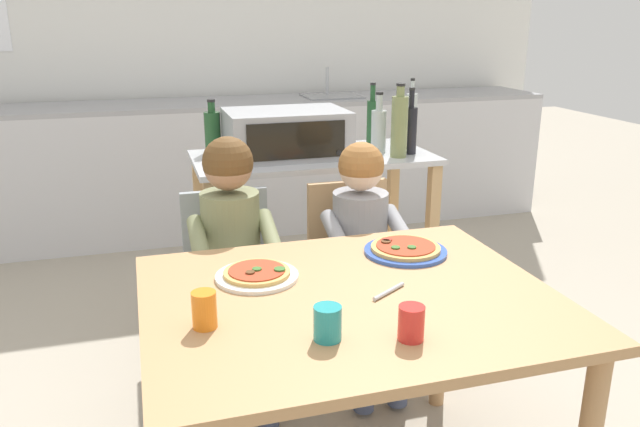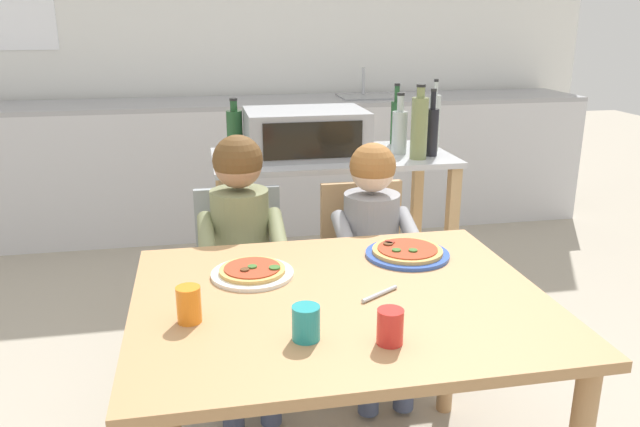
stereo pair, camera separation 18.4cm
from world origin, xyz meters
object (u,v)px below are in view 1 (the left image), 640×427
Objects in this scene: bottle_squat_spirits at (379,129)px; drinking_cup_teal at (328,323)px; bottle_clear_vinegar at (213,131)px; bottle_tall_green_wine at (372,119)px; dining_chair_left at (231,279)px; dining_chair_right at (354,266)px; drinking_cup_red at (411,323)px; bottle_slim_sauce at (410,129)px; pizza_plate_white at (257,274)px; child_in_grey_shirt at (365,240)px; kitchen_island_cart at (313,214)px; serving_spoon at (389,291)px; toaster_oven at (286,133)px; bottle_dark_olive_oil at (399,125)px; drinking_cup_orange at (204,310)px; child_in_olive_shirt at (234,244)px; dining_table at (350,326)px; bottle_brown_beer at (411,120)px; pizza_plate_blue_rimmed at (405,249)px.

drinking_cup_teal is at bearing -115.98° from bottle_squat_spirits.
bottle_tall_green_wine reaches higher than bottle_clear_vinegar.
bottle_squat_spirits reaches higher than dining_chair_left.
dining_chair_right is 1.10m from drinking_cup_red.
bottle_slim_sauce is 1.31m from pizza_plate_white.
drinking_cup_red is at bearing -103.90° from child_in_grey_shirt.
kitchen_island_cart reaches higher than pizza_plate_white.
drinking_cup_teal is at bearing -140.35° from serving_spoon.
dining_chair_left is (-0.34, -0.45, -0.49)m from toaster_oven.
toaster_oven is 1.26m from serving_spoon.
drinking_cup_orange is at bearing -131.83° from bottle_dark_olive_oil.
drinking_cup_orange is at bearing -127.52° from bottle_squat_spirits.
serving_spoon is (-0.57, -1.13, -0.25)m from bottle_slim_sauce.
toaster_oven reaches higher than serving_spoon.
bottle_squat_spirits is 0.98m from child_in_olive_shirt.
bottle_dark_olive_oil is 3.76× the size of drinking_cup_red.
pizza_plate_white is 0.56m from drinking_cup_red.
pizza_plate_white is at bearing -89.97° from child_in_olive_shirt.
bottle_dark_olive_oil reaches higher than dining_chair_left.
dining_chair_left reaches higher than drinking_cup_teal.
kitchen_island_cart is at bearing 174.52° from bottle_squat_spirits.
bottle_clear_vinegar reaches higher than dining_chair_left.
dining_table is at bearing -121.42° from bottle_slim_sauce.
dining_table is 1.16× the size of child_in_grey_shirt.
child_in_grey_shirt is 0.96m from drinking_cup_teal.
kitchen_island_cart is 0.58m from bottle_tall_green_wine.
bottle_clear_vinegar is 0.80m from child_in_olive_shirt.
child_in_grey_shirt is at bearing -127.21° from bottle_brown_beer.
bottle_clear_vinegar is 0.79m from dining_chair_left.
bottle_clear_vinegar is 1.46m from serving_spoon.
bottle_clear_vinegar is at bearing 87.04° from dining_chair_left.
bottle_brown_beer is at bearing -54.99° from bottle_tall_green_wine.
bottle_squat_spirits reaches higher than drinking_cup_red.
bottle_dark_olive_oil is 1.53m from drinking_cup_orange.
bottle_clear_vinegar reaches higher than pizza_plate_blue_rimmed.
bottle_slim_sauce is at bearing 58.58° from dining_table.
child_in_olive_shirt reaches higher than pizza_plate_blue_rimmed.
dining_table is at bearing -113.19° from bottle_tall_green_wine.
bottle_slim_sauce is 1.53m from drinking_cup_red.
dining_table is at bearing -101.02° from kitchen_island_cart.
drinking_cup_red is at bearing -72.81° from child_in_olive_shirt.
child_in_olive_shirt is 0.51m from child_in_grey_shirt.
drinking_cup_red is (-0.62, -1.39, -0.21)m from bottle_slim_sauce.
bottle_tall_green_wine is 1.80m from drinking_cup_orange.
bottle_slim_sauce is 0.26× the size of dining_table.
bottle_clear_vinegar reaches higher than drinking_cup_red.
drinking_cup_teal reaches higher than dining_table.
kitchen_island_cart is 1.24m from serving_spoon.
pizza_plate_white is (-0.90, -0.91, -0.24)m from bottle_slim_sauce.
bottle_clear_vinegar is at bearing -179.35° from bottle_tall_green_wine.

